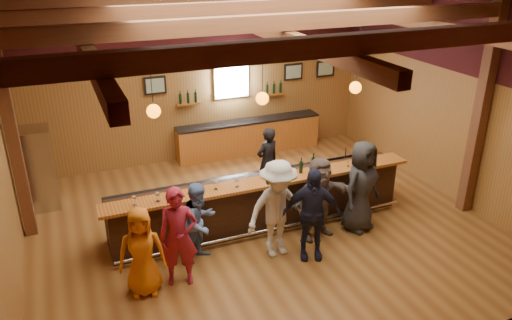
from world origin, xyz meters
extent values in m
plane|color=brown|center=(0.00, 0.00, 0.00)|extent=(9.00, 9.00, 0.00)
cube|color=brown|center=(0.00, 4.00, 2.25)|extent=(9.00, 0.04, 4.50)
cube|color=brown|center=(0.00, -4.00, 2.25)|extent=(9.00, 0.04, 4.50)
cube|color=brown|center=(4.50, 0.00, 2.25)|extent=(0.04, 8.00, 4.50)
cube|color=black|center=(0.00, 3.98, 3.65)|extent=(9.00, 0.01, 1.70)
cube|color=black|center=(4.48, 0.00, 3.65)|extent=(0.01, 8.00, 1.70)
cube|color=#502A16|center=(-4.35, 1.50, 2.25)|extent=(0.22, 0.22, 4.50)
cube|color=#502A16|center=(4.35, -1.00, 2.25)|extent=(0.22, 0.22, 4.50)
cube|color=#502A16|center=(0.00, -3.00, 4.20)|extent=(8.80, 0.20, 0.25)
cube|color=#502A16|center=(0.00, -1.00, 4.20)|extent=(8.80, 0.20, 0.25)
cube|color=#502A16|center=(0.00, 1.00, 4.20)|extent=(8.80, 0.20, 0.25)
cube|color=#502A16|center=(-3.00, 0.00, 3.95)|extent=(0.18, 7.80, 0.22)
cube|color=#502A16|center=(0.00, 0.00, 3.95)|extent=(0.18, 7.80, 0.22)
cube|color=#502A16|center=(3.00, 0.00, 3.95)|extent=(0.18, 7.80, 0.22)
cube|color=black|center=(0.00, 0.00, 0.53)|extent=(6.00, 0.60, 1.05)
cube|color=#914D1A|center=(0.00, -0.18, 1.08)|extent=(6.30, 0.50, 0.06)
cube|color=black|center=(0.00, 0.38, 0.93)|extent=(6.00, 0.48, 0.05)
cube|color=black|center=(0.00, 0.38, 0.45)|extent=(6.00, 0.48, 0.90)
cube|color=silver|center=(2.00, 0.38, 0.88)|extent=(0.45, 0.40, 0.14)
cube|color=silver|center=(2.50, 0.38, 0.88)|extent=(0.45, 0.40, 0.14)
cylinder|color=silver|center=(0.00, -0.42, 0.15)|extent=(6.00, 0.06, 0.06)
cube|color=#914D1A|center=(1.20, 3.72, 0.45)|extent=(4.00, 0.50, 0.90)
cube|color=black|center=(1.20, 3.72, 0.93)|extent=(4.00, 0.52, 0.05)
cube|color=silver|center=(0.80, 3.95, 2.05)|extent=(0.95, 0.08, 0.95)
cube|color=white|center=(0.80, 3.90, 2.05)|extent=(0.78, 0.01, 0.78)
cube|color=black|center=(-1.20, 3.94, 2.10)|extent=(0.55, 0.04, 0.45)
cube|color=silver|center=(-1.20, 3.92, 2.10)|extent=(0.45, 0.01, 0.35)
cube|color=black|center=(2.60, 3.94, 2.10)|extent=(0.55, 0.04, 0.45)
cube|color=silver|center=(2.60, 3.92, 2.10)|extent=(0.45, 0.01, 0.35)
cube|color=black|center=(3.60, 3.94, 2.10)|extent=(0.55, 0.04, 0.45)
cube|color=silver|center=(3.60, 3.92, 2.10)|extent=(0.45, 0.01, 0.35)
cube|color=#914D1A|center=(-0.40, 3.88, 1.55)|extent=(0.60, 0.18, 0.04)
cylinder|color=black|center=(-0.60, 3.88, 1.70)|extent=(0.07, 0.07, 0.26)
cylinder|color=black|center=(-0.40, 3.88, 1.70)|extent=(0.07, 0.07, 0.26)
cylinder|color=black|center=(-0.20, 3.88, 1.70)|extent=(0.07, 0.07, 0.26)
cube|color=#914D1A|center=(2.00, 3.88, 1.55)|extent=(0.60, 0.18, 0.04)
cylinder|color=black|center=(1.80, 3.88, 1.70)|extent=(0.07, 0.07, 0.26)
cylinder|color=black|center=(2.00, 3.88, 1.70)|extent=(0.07, 0.07, 0.26)
cylinder|color=black|center=(2.20, 3.88, 1.70)|extent=(0.07, 0.07, 0.26)
cylinder|color=black|center=(-2.00, 0.00, 3.33)|extent=(0.01, 0.01, 1.25)
sphere|color=orange|center=(-2.00, 0.00, 2.70)|extent=(0.24, 0.24, 0.24)
cylinder|color=black|center=(0.00, 0.00, 3.33)|extent=(0.01, 0.01, 1.25)
sphere|color=orange|center=(0.00, 0.00, 2.70)|extent=(0.24, 0.24, 0.24)
cylinder|color=black|center=(2.00, 0.00, 3.33)|extent=(0.01, 0.01, 1.25)
sphere|color=orange|center=(2.00, 0.00, 2.70)|extent=(0.24, 0.24, 0.24)
cube|color=silver|center=(-4.10, 2.60, 0.90)|extent=(0.70, 0.70, 1.80)
imported|color=#CE6813|center=(-2.60, -1.20, 0.77)|extent=(0.84, 0.63, 1.55)
imported|color=maroon|center=(-1.98, -1.16, 0.88)|extent=(0.73, 0.57, 1.76)
imported|color=#5777AF|center=(-1.47, -0.65, 0.76)|extent=(0.93, 0.88, 1.52)
imported|color=beige|center=(-0.12, -1.02, 0.94)|extent=(1.26, 0.78, 1.88)
imported|color=#1B1E36|center=(0.40, -1.32, 0.88)|extent=(1.12, 0.76, 1.77)
imported|color=#5B4F49|center=(0.87, -0.76, 0.83)|extent=(1.60, 0.72, 1.67)
imported|color=#27282A|center=(1.78, -0.80, 0.94)|extent=(1.06, 0.88, 1.87)
imported|color=black|center=(0.68, 1.27, 0.81)|extent=(0.67, 0.54, 1.61)
cylinder|color=brown|center=(0.19, -0.16, 1.24)|extent=(0.24, 0.24, 0.27)
cylinder|color=black|center=(0.79, -0.12, 1.23)|extent=(0.07, 0.07, 0.24)
cylinder|color=black|center=(0.79, -0.12, 1.39)|extent=(0.02, 0.02, 0.08)
cylinder|color=black|center=(1.08, -0.09, 1.25)|extent=(0.08, 0.08, 0.27)
cylinder|color=black|center=(1.08, -0.09, 1.43)|extent=(0.03, 0.03, 0.09)
cylinder|color=silver|center=(-2.51, -0.22, 1.11)|extent=(0.07, 0.07, 0.01)
cylinder|color=silver|center=(-2.51, -0.22, 1.17)|extent=(0.01, 0.01, 0.11)
sphere|color=silver|center=(-2.51, -0.22, 1.26)|extent=(0.09, 0.09, 0.09)
cylinder|color=silver|center=(-2.10, -0.24, 1.11)|extent=(0.07, 0.07, 0.01)
cylinder|color=silver|center=(-2.10, -0.24, 1.17)|extent=(0.01, 0.01, 0.11)
sphere|color=silver|center=(-2.10, -0.24, 1.26)|extent=(0.09, 0.09, 0.09)
cylinder|color=silver|center=(-1.42, -0.19, 1.11)|extent=(0.07, 0.07, 0.01)
cylinder|color=silver|center=(-1.42, -0.19, 1.17)|extent=(0.01, 0.01, 0.10)
sphere|color=silver|center=(-1.42, -0.19, 1.25)|extent=(0.08, 0.08, 0.08)
cylinder|color=silver|center=(-1.00, -0.18, 1.11)|extent=(0.07, 0.07, 0.01)
cylinder|color=silver|center=(-1.00, -0.18, 1.17)|extent=(0.01, 0.01, 0.10)
sphere|color=silver|center=(-1.00, -0.18, 1.25)|extent=(0.08, 0.08, 0.08)
cylinder|color=silver|center=(-0.60, -0.23, 1.11)|extent=(0.07, 0.07, 0.01)
cylinder|color=silver|center=(-0.60, -0.23, 1.17)|extent=(0.01, 0.01, 0.10)
sphere|color=silver|center=(-0.60, -0.23, 1.24)|extent=(0.08, 0.08, 0.08)
cylinder|color=silver|center=(1.04, -0.21, 1.11)|extent=(0.07, 0.07, 0.01)
cylinder|color=silver|center=(1.04, -0.21, 1.17)|extent=(0.01, 0.01, 0.11)
sphere|color=silver|center=(1.04, -0.21, 1.26)|extent=(0.09, 0.09, 0.09)
cylinder|color=silver|center=(1.28, -0.12, 1.11)|extent=(0.07, 0.07, 0.01)
cylinder|color=silver|center=(1.28, -0.12, 1.17)|extent=(0.01, 0.01, 0.10)
sphere|color=silver|center=(1.28, -0.12, 1.25)|extent=(0.08, 0.08, 0.08)
cylinder|color=silver|center=(1.84, -0.21, 1.11)|extent=(0.06, 0.06, 0.01)
cylinder|color=silver|center=(1.84, -0.21, 1.16)|extent=(0.01, 0.01, 0.09)
sphere|color=silver|center=(1.84, -0.21, 1.23)|extent=(0.07, 0.07, 0.07)
camera|label=1|loc=(-3.46, -8.13, 5.29)|focal=35.00mm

